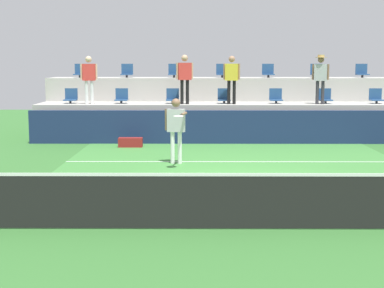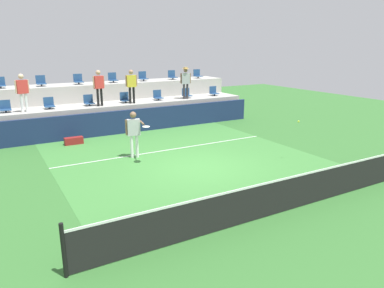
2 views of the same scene
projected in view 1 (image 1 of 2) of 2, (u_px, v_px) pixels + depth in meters
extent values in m
plane|color=#336B2D|center=(239.00, 180.00, 13.25)|extent=(40.00, 40.00, 0.00)
cube|color=#3D7F38|center=(236.00, 171.00, 14.24)|extent=(9.00, 10.00, 0.01)
cube|color=white|center=(232.00, 162.00, 15.63)|extent=(9.00, 0.06, 0.00)
cube|color=black|center=(258.00, 202.00, 9.23)|extent=(10.40, 0.01, 0.87)
cube|color=white|center=(258.00, 175.00, 9.17)|extent=(10.40, 0.02, 0.05)
cube|color=navy|center=(226.00, 127.00, 19.12)|extent=(13.00, 0.16, 1.10)
cube|color=#ADAAA3|center=(224.00, 121.00, 20.40)|extent=(13.00, 1.80, 1.25)
cube|color=#ADAAA3|center=(222.00, 105.00, 22.12)|extent=(13.00, 1.80, 2.10)
cylinder|color=#2D2D33|center=(70.00, 102.00, 20.19)|extent=(0.08, 0.08, 0.10)
cube|color=navy|center=(70.00, 100.00, 20.18)|extent=(0.44, 0.40, 0.04)
cube|color=navy|center=(71.00, 94.00, 20.33)|extent=(0.44, 0.04, 0.38)
cylinder|color=#2D2D33|center=(121.00, 102.00, 20.18)|extent=(0.08, 0.08, 0.10)
cube|color=navy|center=(121.00, 100.00, 20.17)|extent=(0.44, 0.40, 0.04)
cube|color=navy|center=(122.00, 94.00, 20.32)|extent=(0.44, 0.04, 0.38)
cylinder|color=#2D2D33|center=(173.00, 102.00, 20.17)|extent=(0.08, 0.08, 0.10)
cube|color=navy|center=(173.00, 100.00, 20.16)|extent=(0.44, 0.40, 0.04)
cube|color=navy|center=(173.00, 94.00, 20.31)|extent=(0.44, 0.04, 0.38)
cylinder|color=#2D2D33|center=(224.00, 102.00, 20.15)|extent=(0.08, 0.08, 0.10)
cube|color=navy|center=(224.00, 100.00, 20.14)|extent=(0.44, 0.40, 0.04)
cube|color=navy|center=(224.00, 94.00, 20.29)|extent=(0.44, 0.04, 0.38)
cylinder|color=#2D2D33|center=(276.00, 102.00, 20.14)|extent=(0.08, 0.08, 0.10)
cube|color=navy|center=(276.00, 100.00, 20.13)|extent=(0.44, 0.40, 0.04)
cube|color=navy|center=(276.00, 94.00, 20.28)|extent=(0.44, 0.04, 0.38)
cylinder|color=#2D2D33|center=(325.00, 102.00, 20.13)|extent=(0.08, 0.08, 0.10)
cube|color=navy|center=(326.00, 100.00, 20.12)|extent=(0.44, 0.40, 0.04)
cube|color=navy|center=(325.00, 94.00, 20.27)|extent=(0.44, 0.04, 0.38)
cylinder|color=#2D2D33|center=(377.00, 102.00, 20.12)|extent=(0.08, 0.08, 0.10)
cube|color=navy|center=(377.00, 100.00, 20.11)|extent=(0.44, 0.40, 0.04)
cube|color=navy|center=(375.00, 94.00, 20.26)|extent=(0.44, 0.04, 0.38)
cylinder|color=#2D2D33|center=(80.00, 76.00, 21.85)|extent=(0.08, 0.08, 0.10)
cube|color=navy|center=(80.00, 74.00, 21.84)|extent=(0.44, 0.40, 0.04)
cube|color=navy|center=(81.00, 69.00, 21.99)|extent=(0.44, 0.04, 0.38)
cylinder|color=#2D2D33|center=(127.00, 76.00, 21.84)|extent=(0.08, 0.08, 0.10)
cube|color=navy|center=(127.00, 74.00, 21.83)|extent=(0.44, 0.40, 0.04)
cube|color=navy|center=(127.00, 69.00, 21.98)|extent=(0.44, 0.04, 0.38)
cylinder|color=#2D2D33|center=(174.00, 76.00, 21.83)|extent=(0.08, 0.08, 0.10)
cube|color=navy|center=(174.00, 74.00, 21.82)|extent=(0.44, 0.40, 0.04)
cube|color=navy|center=(174.00, 69.00, 21.97)|extent=(0.44, 0.04, 0.38)
cylinder|color=#2D2D33|center=(222.00, 76.00, 21.82)|extent=(0.08, 0.08, 0.10)
cube|color=navy|center=(222.00, 74.00, 21.81)|extent=(0.44, 0.40, 0.04)
cube|color=navy|center=(222.00, 69.00, 21.96)|extent=(0.44, 0.04, 0.38)
cylinder|color=#2D2D33|center=(268.00, 76.00, 21.81)|extent=(0.08, 0.08, 0.10)
cube|color=navy|center=(268.00, 74.00, 21.80)|extent=(0.44, 0.40, 0.04)
cube|color=navy|center=(268.00, 69.00, 21.95)|extent=(0.44, 0.04, 0.38)
cylinder|color=#2D2D33|center=(317.00, 76.00, 21.80)|extent=(0.08, 0.08, 0.10)
cube|color=navy|center=(317.00, 74.00, 21.79)|extent=(0.44, 0.40, 0.04)
cube|color=navy|center=(316.00, 69.00, 21.94)|extent=(0.44, 0.04, 0.38)
cylinder|color=#2D2D33|center=(362.00, 76.00, 21.78)|extent=(0.08, 0.08, 0.10)
cube|color=navy|center=(362.00, 74.00, 21.77)|extent=(0.44, 0.40, 0.04)
cube|color=navy|center=(361.00, 69.00, 21.92)|extent=(0.44, 0.04, 0.38)
cylinder|color=white|center=(173.00, 148.00, 15.34)|extent=(0.13, 0.13, 0.85)
cylinder|color=white|center=(180.00, 148.00, 15.31)|extent=(0.13, 0.13, 0.85)
cube|color=#B2B2B7|center=(176.00, 120.00, 15.23)|extent=(0.49, 0.26, 0.60)
sphere|color=#846047|center=(176.00, 103.00, 15.16)|extent=(0.27, 0.27, 0.23)
cylinder|color=#846047|center=(166.00, 120.00, 15.27)|extent=(0.08, 0.08, 0.57)
cylinder|color=#846047|center=(184.00, 114.00, 14.89)|extent=(0.17, 0.54, 0.07)
cylinder|color=black|center=(181.00, 115.00, 14.53)|extent=(0.08, 0.26, 0.04)
ellipsoid|color=silver|center=(179.00, 116.00, 14.26)|extent=(0.31, 0.36, 0.03)
cylinder|color=white|center=(87.00, 92.00, 19.82)|extent=(0.13, 0.13, 0.80)
cylinder|color=white|center=(92.00, 92.00, 19.85)|extent=(0.13, 0.13, 0.80)
cube|color=red|center=(89.00, 72.00, 19.74)|extent=(0.46, 0.25, 0.57)
sphere|color=beige|center=(89.00, 59.00, 19.68)|extent=(0.25, 0.25, 0.22)
cylinder|color=beige|center=(81.00, 72.00, 19.70)|extent=(0.08, 0.08, 0.54)
cylinder|color=beige|center=(96.00, 72.00, 19.78)|extent=(0.08, 0.08, 0.54)
cylinder|color=black|center=(182.00, 92.00, 19.80)|extent=(0.13, 0.13, 0.82)
cylinder|color=black|center=(187.00, 92.00, 19.83)|extent=(0.13, 0.13, 0.82)
cube|color=red|center=(185.00, 71.00, 19.72)|extent=(0.47, 0.26, 0.58)
sphere|color=tan|center=(185.00, 58.00, 19.66)|extent=(0.26, 0.26, 0.22)
cylinder|color=tan|center=(177.00, 71.00, 19.67)|extent=(0.08, 0.08, 0.55)
cylinder|color=tan|center=(192.00, 71.00, 19.76)|extent=(0.08, 0.08, 0.55)
cylinder|color=black|center=(229.00, 92.00, 19.82)|extent=(0.13, 0.13, 0.81)
cylinder|color=black|center=(234.00, 92.00, 19.79)|extent=(0.13, 0.13, 0.81)
cube|color=yellow|center=(232.00, 72.00, 19.71)|extent=(0.46, 0.25, 0.57)
sphere|color=#A87A5B|center=(232.00, 59.00, 19.65)|extent=(0.25, 0.25, 0.22)
cylinder|color=#A87A5B|center=(224.00, 72.00, 19.75)|extent=(0.08, 0.08, 0.54)
cylinder|color=#A87A5B|center=(239.00, 72.00, 19.66)|extent=(0.08, 0.08, 0.54)
cylinder|color=#2D2D33|center=(317.00, 92.00, 19.81)|extent=(0.13, 0.13, 0.80)
cylinder|color=#2D2D33|center=(323.00, 93.00, 19.77)|extent=(0.13, 0.13, 0.80)
cube|color=#B2B2B7|center=(321.00, 72.00, 19.69)|extent=(0.46, 0.28, 0.56)
sphere|color=#846047|center=(321.00, 60.00, 19.63)|extent=(0.26, 0.26, 0.22)
cylinder|color=#846047|center=(313.00, 72.00, 19.75)|extent=(0.08, 0.08, 0.53)
cylinder|color=#846047|center=(328.00, 72.00, 19.63)|extent=(0.08, 0.08, 0.53)
cylinder|color=tan|center=(321.00, 57.00, 19.62)|extent=(0.47, 0.47, 0.01)
cylinder|color=tan|center=(321.00, 56.00, 19.62)|extent=(0.27, 0.27, 0.09)
cube|color=maroon|center=(131.00, 142.00, 18.37)|extent=(0.76, 0.28, 0.30)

